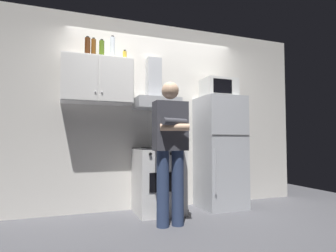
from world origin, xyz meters
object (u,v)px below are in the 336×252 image
at_px(range_hood, 156,95).
at_px(bottle_rum_dark, 87,47).
at_px(upper_cabinet, 97,81).
at_px(bottle_beer_brown, 94,49).
at_px(stove_oven, 158,180).
at_px(refrigerator, 220,152).
at_px(bottle_vodka_clear, 113,49).
at_px(cooking_pot, 170,143).
at_px(microwave, 219,88).
at_px(person_standing, 170,146).
at_px(bottle_spice_jar, 125,56).
at_px(bottle_olive_oil, 102,49).

relative_size(range_hood, bottle_rum_dark, 2.80).
bearing_deg(upper_cabinet, bottle_beer_brown, 139.80).
relative_size(stove_oven, refrigerator, 0.55).
bearing_deg(refrigerator, bottle_vodka_clear, 174.10).
bearing_deg(refrigerator, cooking_pot, -171.68).
bearing_deg(microwave, range_hood, 173.54).
xyz_separation_m(range_hood, person_standing, (-0.05, -0.73, -0.70)).
distance_m(bottle_vodka_clear, bottle_rum_dark, 0.33).
xyz_separation_m(range_hood, cooking_pot, (0.13, -0.25, -0.67)).
distance_m(stove_oven, microwave, 1.62).
bearing_deg(refrigerator, upper_cabinet, 175.93).
xyz_separation_m(cooking_pot, bottle_beer_brown, (-0.98, 0.29, 1.25)).
height_order(bottle_beer_brown, bottle_rum_dark, bottle_beer_brown).
bearing_deg(person_standing, microwave, 32.00).
relative_size(person_standing, bottle_spice_jar, 11.55).
distance_m(cooking_pot, bottle_spice_jar, 1.33).
relative_size(stove_oven, bottle_vodka_clear, 2.61).
bearing_deg(microwave, person_standing, -148.00).
distance_m(cooking_pot, bottle_rum_dark, 1.65).
distance_m(microwave, person_standing, 1.45).
bearing_deg(microwave, bottle_rum_dark, 177.05).
bearing_deg(bottle_beer_brown, upper_cabinet, -40.20).
bearing_deg(microwave, stove_oven, -178.85).
distance_m(range_hood, person_standing, 1.01).
distance_m(upper_cabinet, microwave, 1.75).
bearing_deg(refrigerator, range_hood, 172.45).
xyz_separation_m(stove_oven, cooking_pot, (0.13, -0.12, 0.50)).
distance_m(stove_oven, bottle_olive_oil, 1.89).
xyz_separation_m(person_standing, bottle_beer_brown, (-0.80, 0.77, 1.28)).
height_order(range_hood, person_standing, range_hood).
distance_m(person_standing, bottle_beer_brown, 1.70).
relative_size(bottle_spice_jar, bottle_vodka_clear, 0.42).
height_order(stove_oven, person_standing, person_standing).
bearing_deg(upper_cabinet, microwave, -3.48).
relative_size(person_standing, cooking_pot, 5.69).
height_order(range_hood, bottle_beer_brown, bottle_beer_brown).
bearing_deg(cooking_pot, bottle_rum_dark, 167.50).
xyz_separation_m(range_hood, bottle_spice_jar, (-0.44, -0.02, 0.52)).
distance_m(refrigerator, bottle_spice_jar, 1.92).
bearing_deg(bottle_beer_brown, cooking_pot, -16.31).
xyz_separation_m(bottle_beer_brown, bottle_rum_dark, (-0.08, -0.05, -0.00)).
bearing_deg(bottle_beer_brown, range_hood, -2.76).
height_order(upper_cabinet, bottle_vodka_clear, bottle_vodka_clear).
distance_m(person_standing, bottle_olive_oil, 1.62).
distance_m(microwave, bottle_beer_brown, 1.86).
distance_m(stove_oven, range_hood, 1.17).
distance_m(microwave, bottle_olive_oil, 1.76).
relative_size(refrigerator, bottle_olive_oil, 6.38).
relative_size(refrigerator, bottle_vodka_clear, 4.78).
bearing_deg(microwave, cooking_pot, -170.43).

